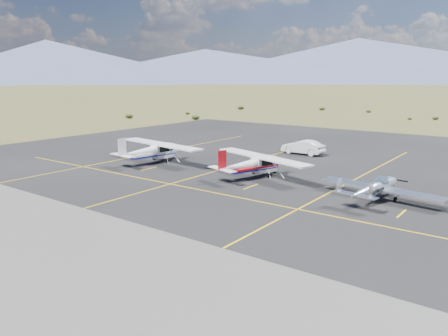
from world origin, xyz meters
TOP-DOWN VIEW (x-y plane):
  - ground at (0.00, 0.00)m, footprint 1600.00×1600.00m
  - apron at (0.00, 7.00)m, footprint 72.00×72.00m
  - aircraft_low_wing at (-1.07, -1.28)m, footprint 6.32×8.74m
  - aircraft_cessna at (-0.33, 9.02)m, footprint 6.93×10.17m
  - aircraft_plain at (-0.88, 20.18)m, footprint 6.53×10.80m
  - sedan at (12.10, 10.69)m, footprint 1.81×4.66m

SIDE VIEW (x-z plane):
  - ground at x=0.00m, z-range 0.00..0.00m
  - apron at x=0.00m, z-range -0.01..0.01m
  - sedan at x=12.10m, z-range 0.01..1.52m
  - aircraft_low_wing at x=-1.07m, z-range -0.04..1.85m
  - aircraft_cessna at x=-0.33m, z-range -0.14..2.45m
  - aircraft_plain at x=-0.88m, z-range -0.15..2.57m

